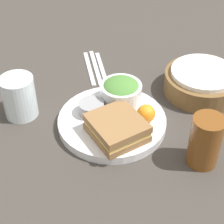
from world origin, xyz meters
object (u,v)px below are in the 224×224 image
at_px(sandwich, 118,128).
at_px(salad_bowl, 121,92).
at_px(spoon, 101,67).
at_px(plate, 112,122).
at_px(drink_glass, 205,141).
at_px(dressing_cup, 92,108).
at_px(knife, 95,67).
at_px(water_glass, 19,97).
at_px(bread_basket, 202,82).
at_px(fork, 89,68).

relative_size(sandwich, salad_bowl, 1.46).
bearing_deg(spoon, sandwich, 177.04).
bearing_deg(plate, drink_glass, 48.24).
bearing_deg(drink_glass, dressing_cup, -130.09).
xyz_separation_m(knife, spoon, (-0.00, 0.02, 0.00)).
bearing_deg(sandwich, drink_glass, 61.11).
height_order(drink_glass, water_glass, drink_glass).
relative_size(salad_bowl, drink_glass, 0.86).
bearing_deg(bread_basket, fork, -120.79).
height_order(bread_basket, water_glass, water_glass).
xyz_separation_m(salad_bowl, spoon, (-0.20, -0.02, -0.05)).
bearing_deg(salad_bowl, knife, -170.23).
distance_m(dressing_cup, fork, 0.23).
bearing_deg(drink_glass, spoon, -159.38).
bearing_deg(salad_bowl, fork, -165.36).
bearing_deg(knife, salad_bowl, -170.53).
relative_size(bread_basket, fork, 1.13).
height_order(fork, knife, same).
relative_size(plate, fork, 1.47).
relative_size(dressing_cup, knife, 0.33).
xyz_separation_m(sandwich, dressing_cup, (-0.09, -0.05, -0.01)).
bearing_deg(sandwich, bread_basket, 119.78).
bearing_deg(knife, sandwich, -179.72).
distance_m(sandwich, bread_basket, 0.30).
xyz_separation_m(dressing_cup, bread_basket, (-0.06, 0.31, -0.00)).
relative_size(salad_bowl, bread_basket, 0.51).
height_order(salad_bowl, water_glass, water_glass).
relative_size(sandwich, fork, 0.85).
height_order(sandwich, drink_glass, drink_glass).
relative_size(dressing_cup, water_glass, 0.58).
distance_m(sandwich, knife, 0.32).
relative_size(drink_glass, water_glass, 1.13).
xyz_separation_m(sandwich, drink_glass, (0.09, 0.17, 0.02)).
xyz_separation_m(salad_bowl, bread_basket, (-0.03, 0.23, -0.02)).
distance_m(bread_basket, fork, 0.33).
bearing_deg(salad_bowl, water_glass, -96.57).
xyz_separation_m(plate, spoon, (-0.26, 0.02, -0.01)).
relative_size(plate, water_glass, 2.44).
bearing_deg(knife, drink_glass, -157.51).
xyz_separation_m(fork, water_glass, (0.17, -0.20, 0.05)).
bearing_deg(dressing_cup, spoon, 164.92).
height_order(plate, drink_glass, drink_glass).
bearing_deg(water_glass, knife, 128.88).
height_order(drink_glass, spoon, drink_glass).
relative_size(plate, dressing_cup, 4.23).
bearing_deg(drink_glass, sandwich, -118.89).
xyz_separation_m(bread_basket, spoon, (-0.17, -0.25, -0.03)).
bearing_deg(dressing_cup, salad_bowl, 108.98).
distance_m(plate, dressing_cup, 0.06).
distance_m(knife, spoon, 0.02).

